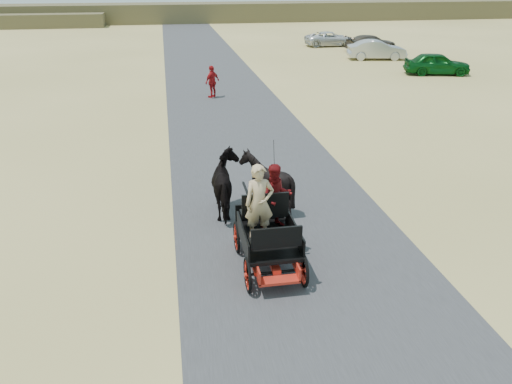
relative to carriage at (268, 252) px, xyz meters
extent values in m
plane|color=tan|center=(0.86, -0.39, -0.36)|extent=(140.00, 140.00, 0.00)
cube|color=#38383A|center=(0.86, -0.39, -0.35)|extent=(6.00, 140.00, 0.01)
cube|color=brown|center=(0.86, 61.61, 0.84)|extent=(140.00, 6.00, 2.40)
imported|color=black|center=(-0.55, 3.00, 0.49)|extent=(0.91, 2.01, 1.70)
imported|color=black|center=(0.55, 3.00, 0.49)|extent=(1.37, 1.54, 1.70)
imported|color=tan|center=(-0.20, 0.05, 1.26)|extent=(0.66, 0.43, 1.80)
imported|color=#660C0F|center=(0.30, 0.60, 1.15)|extent=(0.77, 0.60, 1.58)
imported|color=#A01215|center=(0.38, 17.25, 0.50)|extent=(1.03, 0.99, 1.73)
imported|color=#0C4C19|center=(15.73, 21.25, 0.36)|extent=(4.48, 2.58, 1.43)
imported|color=#B2B2B7|center=(14.20, 27.78, 0.37)|extent=(4.64, 2.29, 1.46)
imported|color=brown|center=(15.53, 32.23, 0.30)|extent=(4.72, 2.36, 1.32)
imported|color=silver|center=(12.98, 35.71, 0.28)|extent=(4.67, 2.25, 1.28)
camera|label=1|loc=(-2.03, -9.84, 6.01)|focal=35.00mm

